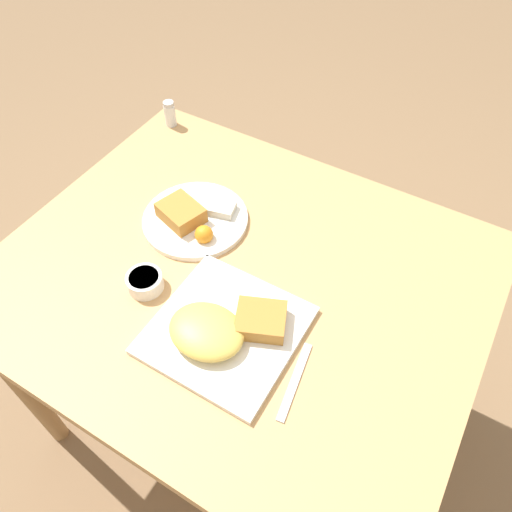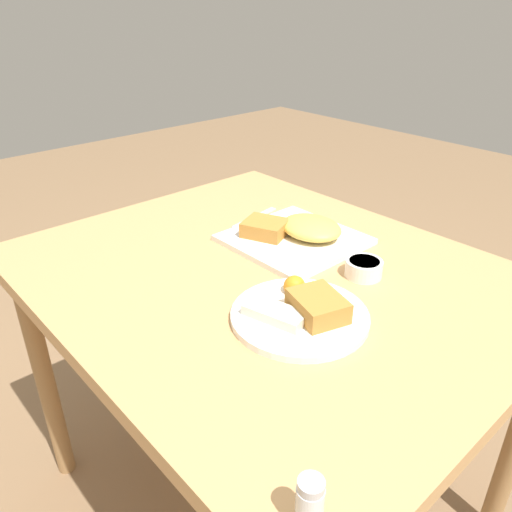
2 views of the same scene
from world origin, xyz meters
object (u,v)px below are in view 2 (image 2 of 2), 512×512
plate_square_near (297,233)px  sauce_ramekin (364,268)px  butter_knife (255,218)px  plate_oval_far (301,312)px  salt_shaker (309,508)px

plate_square_near → sauce_ramekin: bearing=175.9°
plate_square_near → butter_knife: bearing=-5.9°
plate_oval_far → butter_knife: plate_oval_far is taller
plate_square_near → plate_oval_far: (-0.24, 0.23, -0.01)m
plate_oval_far → sauce_ramekin: 0.22m
sauce_ramekin → salt_shaker: bearing=121.3°
plate_square_near → salt_shaker: salt_shaker is taller
sauce_ramekin → butter_knife: (0.39, -0.03, -0.02)m
salt_shaker → butter_knife: 0.89m
sauce_ramekin → butter_knife: sauce_ramekin is taller
sauce_ramekin → plate_square_near: bearing=-4.1°
plate_square_near → plate_oval_far: 0.33m
plate_square_near → salt_shaker: size_ratio=3.74×
plate_oval_far → butter_knife: size_ratio=1.50×
sauce_ramekin → butter_knife: size_ratio=0.46×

